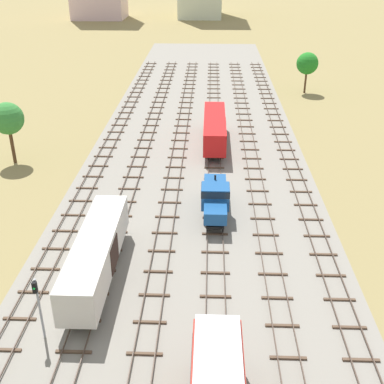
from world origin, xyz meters
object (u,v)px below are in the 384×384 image
Objects in this scene: shunter_loco_centre_mid at (215,197)px; freight_boxcar_centre_midfar at (215,128)px; freight_boxcar_left_near at (96,253)px; signal_post_nearest at (38,302)px.

freight_boxcar_centre_midfar reaches higher than shunter_loco_centre_mid.
freight_boxcar_left_near is at bearing -131.21° from shunter_loco_centre_mid.
freight_boxcar_centre_midfar is at bearing 72.13° from signal_post_nearest.
freight_boxcar_centre_midfar is at bearing 72.44° from freight_boxcar_left_near.
freight_boxcar_left_near is 1.65× the size of shunter_loco_centre_mid.
shunter_loco_centre_mid is 18.91m from freight_boxcar_centre_midfar.
signal_post_nearest is (-2.35, -6.74, 0.68)m from freight_boxcar_left_near.
freight_boxcar_left_near is at bearing 70.79° from signal_post_nearest.
freight_boxcar_centre_midfar is (9.36, 29.59, 0.00)m from freight_boxcar_left_near.
shunter_loco_centre_mid is at bearing 48.79° from freight_boxcar_left_near.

